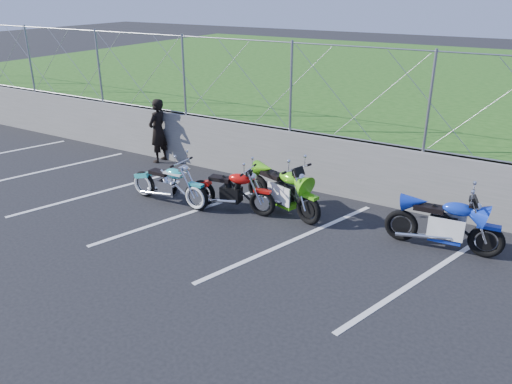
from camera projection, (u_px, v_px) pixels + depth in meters
The scene contains 10 objects.
ground at pixel (159, 231), 9.61m from camera, with size 90.00×90.00×0.00m, color black.
retaining_wall at pixel (253, 151), 12.13m from camera, with size 30.00×0.22×1.30m, color slate.
grass_field at pixel (381, 86), 20.07m from camera, with size 30.00×20.00×1.30m, color #235216.
chain_link_fence at pixel (252, 83), 11.50m from camera, with size 28.00×0.03×2.00m.
parking_lines at pixel (239, 225), 9.83m from camera, with size 18.29×4.31×0.01m.
cruiser_turquoise at pixel (170, 186), 10.69m from camera, with size 2.05×0.65×1.02m.
naked_orange at pixel (233, 192), 10.34m from camera, with size 1.95×0.66×0.97m.
sportbike_green at pixel (283, 192), 10.21m from camera, with size 2.03×0.84×1.08m.
sportbike_blue at pixel (445, 226), 8.80m from camera, with size 2.05×0.73×1.06m.
person_standing at pixel (158, 131), 13.12m from camera, with size 0.62×0.40×1.69m, color black.
Camera 1 is at (6.01, -6.41, 4.37)m, focal length 35.00 mm.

